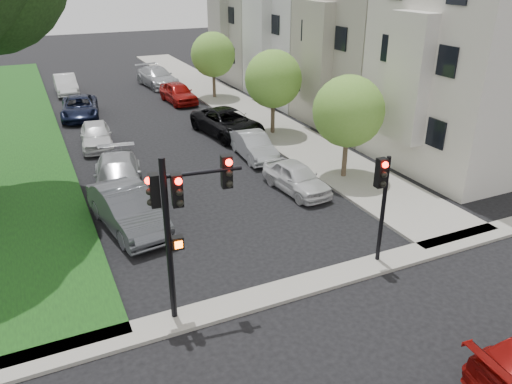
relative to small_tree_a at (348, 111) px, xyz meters
name	(u,v)px	position (x,y,z in m)	size (l,w,h in m)	color
ground	(334,328)	(-6.20, -8.72, -3.15)	(140.00, 140.00, 0.00)	black
sidewalk_right	(229,101)	(0.55, 15.28, -3.09)	(3.50, 44.00, 0.12)	gray
sidewalk_cross	(298,287)	(-6.20, -6.72, -3.09)	(60.00, 1.00, 0.12)	gray
house_a	(482,16)	(6.25, -0.72, 3.78)	(7.70, 7.55, 15.97)	silver
house_b	(376,5)	(6.25, 6.78, 3.78)	(7.70, 7.55, 15.97)	#AEA795
small_tree_a	(348,111)	(0.00, 0.00, 0.00)	(3.16, 3.16, 4.74)	#4E3C2E
small_tree_b	(273,79)	(0.00, 7.28, 0.05)	(3.21, 3.21, 4.82)	#4E3C2E
small_tree_c	(213,55)	(0.00, 16.83, 0.01)	(3.17, 3.17, 4.76)	#4E3C2E
traffic_signal_main	(180,210)	(-9.62, -6.49, 0.15)	(2.34, 0.61, 4.79)	black
traffic_signal_secondary	(382,191)	(-3.21, -6.53, -0.55)	(0.47, 0.38, 3.73)	black
car_parked_0	(296,177)	(-2.71, -0.37, -2.51)	(1.51, 3.76, 1.28)	silver
car_parked_1	(254,146)	(-2.63, 4.21, -2.51)	(1.35, 3.87, 1.27)	#999BA0
car_parked_2	(228,123)	(-2.43, 8.20, -2.40)	(2.48, 5.38, 1.50)	black
car_parked_3	(178,93)	(-2.79, 16.70, -2.43)	(1.71, 4.24, 1.44)	maroon
car_parked_4	(157,77)	(-2.75, 22.58, -2.39)	(2.14, 5.27, 1.53)	#999BA0
car_parked_5	(128,210)	(-10.00, -0.70, -2.37)	(1.65, 4.75, 1.56)	#3F4247
car_parked_6	(118,175)	(-9.66, 2.98, -2.44)	(1.99, 4.89, 1.42)	#999BA0
car_parked_7	(96,135)	(-9.62, 9.26, -2.48)	(1.60, 3.97, 1.35)	silver
car_parked_8	(80,107)	(-9.67, 15.63, -2.48)	(2.23, 4.84, 1.34)	black
car_parked_9	(66,84)	(-9.76, 23.02, -2.43)	(1.52, 4.36, 1.44)	silver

